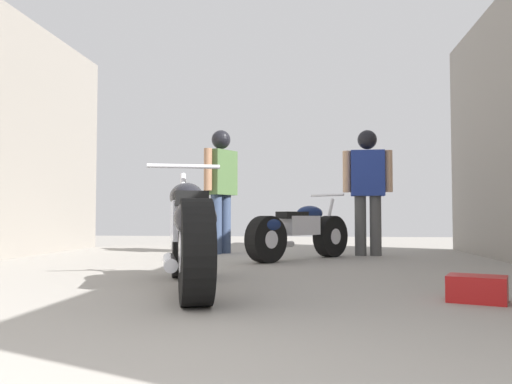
{
  "coord_description": "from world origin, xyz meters",
  "views": [
    {
      "loc": [
        0.77,
        -0.78,
        0.54
      ],
      "look_at": [
        0.23,
        4.09,
        0.76
      ],
      "focal_mm": 36.32,
      "sensor_mm": 36.0,
      "label": 1
    }
  ],
  "objects_px": {
    "motorcycle_black_naked": "(298,232)",
    "mechanic_in_blue": "(221,179)",
    "motorcycle_maroon_cruiser": "(188,232)",
    "mechanic_with_helmet": "(368,180)",
    "red_toolbox": "(477,289)"
  },
  "relations": [
    {
      "from": "mechanic_in_blue",
      "to": "red_toolbox",
      "type": "relative_size",
      "value": 5.1
    },
    {
      "from": "motorcycle_maroon_cruiser",
      "to": "motorcycle_black_naked",
      "type": "bearing_deg",
      "value": 74.8
    },
    {
      "from": "mechanic_in_blue",
      "to": "red_toolbox",
      "type": "height_order",
      "value": "mechanic_in_blue"
    },
    {
      "from": "motorcycle_maroon_cruiser",
      "to": "motorcycle_black_naked",
      "type": "relative_size",
      "value": 1.4
    },
    {
      "from": "motorcycle_maroon_cruiser",
      "to": "mechanic_with_helmet",
      "type": "height_order",
      "value": "mechanic_with_helmet"
    },
    {
      "from": "motorcycle_black_naked",
      "to": "red_toolbox",
      "type": "relative_size",
      "value": 4.27
    },
    {
      "from": "mechanic_in_blue",
      "to": "motorcycle_maroon_cruiser",
      "type": "bearing_deg",
      "value": -83.48
    },
    {
      "from": "motorcycle_black_naked",
      "to": "mechanic_in_blue",
      "type": "height_order",
      "value": "mechanic_in_blue"
    },
    {
      "from": "motorcycle_black_naked",
      "to": "mechanic_in_blue",
      "type": "bearing_deg",
      "value": 140.82
    },
    {
      "from": "motorcycle_maroon_cruiser",
      "to": "mechanic_with_helmet",
      "type": "xyz_separation_m",
      "value": [
        1.64,
        3.43,
        0.6
      ]
    },
    {
      "from": "motorcycle_maroon_cruiser",
      "to": "red_toolbox",
      "type": "bearing_deg",
      "value": -9.12
    },
    {
      "from": "mechanic_with_helmet",
      "to": "red_toolbox",
      "type": "xyz_separation_m",
      "value": [
        0.29,
        -3.74,
        -0.94
      ]
    },
    {
      "from": "mechanic_in_blue",
      "to": "mechanic_with_helmet",
      "type": "height_order",
      "value": "mechanic_in_blue"
    },
    {
      "from": "motorcycle_black_naked",
      "to": "mechanic_with_helmet",
      "type": "relative_size",
      "value": 0.87
    },
    {
      "from": "motorcycle_black_naked",
      "to": "mechanic_in_blue",
      "type": "xyz_separation_m",
      "value": [
        -1.13,
        0.92,
        0.71
      ]
    }
  ]
}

